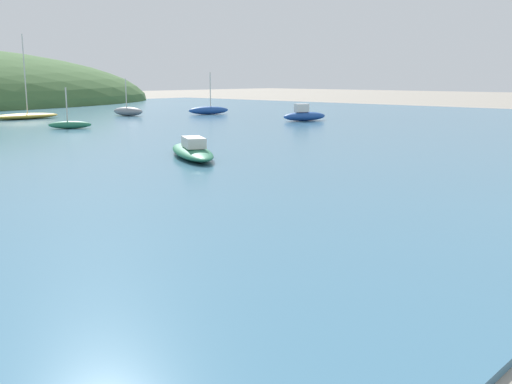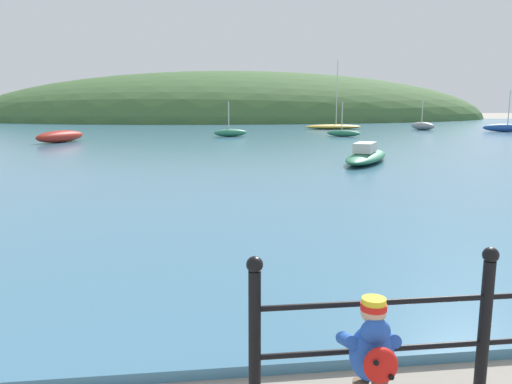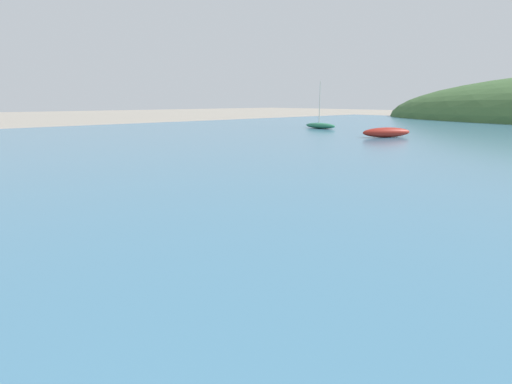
% 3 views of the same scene
% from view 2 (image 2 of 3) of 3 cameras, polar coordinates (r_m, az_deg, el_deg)
% --- Properties ---
extents(water, '(80.00, 60.00, 0.10)m').
position_cam_2_polar(water, '(34.41, 2.93, 6.50)').
color(water, teal).
rests_on(water, ground).
extents(far_hillside, '(68.60, 37.73, 12.71)m').
position_cam_2_polar(far_hillside, '(68.86, -2.23, 8.31)').
color(far_hillside, '#3D6033').
rests_on(far_hillside, ground).
extents(child_in_coat, '(0.40, 0.54, 1.00)m').
position_cam_2_polar(child_in_coat, '(3.55, 13.15, -17.81)').
color(child_in_coat, brown).
rests_on(child_in_coat, ground).
extents(boat_twin_mast, '(3.27, 4.44, 0.74)m').
position_cam_2_polar(boat_twin_mast, '(18.71, 12.48, 4.07)').
color(boat_twin_mast, '#287551').
rests_on(boat_twin_mast, water).
extents(boat_red_dinghy, '(2.43, 3.49, 0.65)m').
position_cam_2_polar(boat_red_dinghy, '(29.54, -21.46, 5.94)').
color(boat_red_dinghy, maroon).
rests_on(boat_red_dinghy, water).
extents(boat_white_sailboat, '(4.70, 1.67, 5.49)m').
position_cam_2_polar(boat_white_sailboat, '(41.74, 8.82, 7.42)').
color(boat_white_sailboat, gold).
rests_on(boat_white_sailboat, water).
extents(boat_mid_harbor, '(2.30, 1.21, 2.24)m').
position_cam_2_polar(boat_mid_harbor, '(32.23, -2.94, 6.80)').
color(boat_mid_harbor, '#287551').
rests_on(boat_mid_harbor, water).
extents(boat_far_left, '(2.15, 1.77, 2.20)m').
position_cam_2_polar(boat_far_left, '(32.73, 9.94, 6.66)').
color(boat_far_left, '#287551').
rests_on(boat_far_left, water).
extents(boat_green_fishing, '(1.52, 2.63, 2.62)m').
position_cam_2_polar(boat_green_fishing, '(41.97, 18.50, 7.17)').
color(boat_green_fishing, gray).
rests_on(boat_green_fishing, water).
extents(boat_nearest_quay, '(3.17, 1.89, 3.07)m').
position_cam_2_polar(boat_nearest_quay, '(41.87, 26.59, 6.59)').
color(boat_nearest_quay, '#1E4793').
rests_on(boat_nearest_quay, water).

